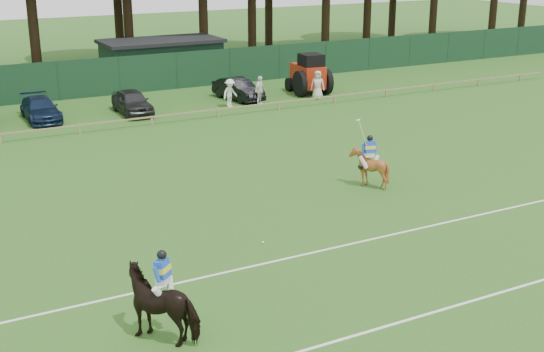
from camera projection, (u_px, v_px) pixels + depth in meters
ground at (301, 241)px, 24.65m from camera, size 160.00×160.00×0.00m
horse_dark at (164, 303)px, 18.50m from camera, size 2.24×2.33×1.88m
horse_chestnut at (369, 167)px, 29.97m from camera, size 1.63×1.75×1.61m
sedan_navy at (41, 109)px, 41.09m from camera, size 1.83×4.41×1.27m
hatch_grey at (132, 102)px, 42.58m from camera, size 1.74×4.18×1.42m
estate_black at (238, 89)px, 46.36m from camera, size 2.08×4.29×1.35m
spectator_left at (230, 93)px, 44.26m from camera, size 1.27×1.00×1.72m
spectator_mid at (260, 91)px, 44.79m from camera, size 1.12×0.96×1.80m
spectator_right at (318, 85)px, 46.51m from camera, size 1.06×0.99×1.82m
rider_dark at (163, 274)px, 18.25m from camera, size 0.79×0.73×1.41m
rider_chestnut at (370, 150)px, 29.73m from camera, size 0.93×0.71×2.05m
polo_ball at (263, 242)px, 24.45m from camera, size 0.09×0.09×0.09m
pitch_lines at (360, 282)px, 21.71m from camera, size 60.00×5.10×0.01m
pitch_rail at (134, 119)px, 39.60m from camera, size 62.10×0.10×0.50m
perimeter_fence at (90, 78)px, 46.89m from camera, size 92.08×0.08×2.50m
utility_shed at (162, 60)px, 52.01m from camera, size 8.40×4.40×3.04m
tree_row at (90, 75)px, 54.88m from camera, size 96.00×12.00×21.00m
tractor at (309, 75)px, 48.02m from camera, size 2.40×3.36×2.67m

